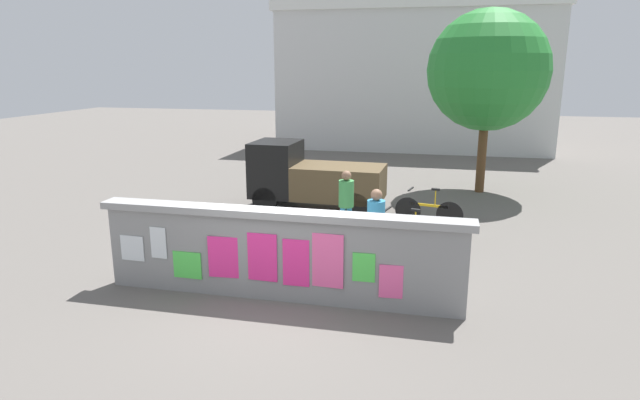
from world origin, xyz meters
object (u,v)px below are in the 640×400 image
(bicycle_far, at_px, (428,211))
(person_bystander, at_px, (376,222))
(person_walking, at_px, (346,199))
(tree_roadside, at_px, (488,71))
(auto_rickshaw_truck, at_px, (311,177))
(bicycle_near, at_px, (408,235))
(motorcycle, at_px, (241,234))

(bicycle_far, relative_size, person_bystander, 1.04)
(bicycle_far, distance_m, person_walking, 2.52)
(tree_roadside, bearing_deg, person_bystander, -107.65)
(bicycle_far, bearing_deg, auto_rickshaw_truck, 164.87)
(person_bystander, height_order, tree_roadside, tree_roadside)
(bicycle_near, bearing_deg, motorcycle, -162.60)
(bicycle_near, height_order, tree_roadside, tree_roadside)
(tree_roadside, bearing_deg, motorcycle, -125.59)
(tree_roadside, bearing_deg, bicycle_near, -106.44)
(person_walking, height_order, person_bystander, same)
(person_bystander, bearing_deg, bicycle_far, 74.76)
(auto_rickshaw_truck, distance_m, tree_roadside, 6.37)
(auto_rickshaw_truck, height_order, person_bystander, auto_rickshaw_truck)
(person_walking, height_order, tree_roadside, tree_roadside)
(person_bystander, xyz_separation_m, tree_roadside, (2.37, 7.45, 2.74))
(motorcycle, height_order, bicycle_far, bicycle_far)
(auto_rickshaw_truck, height_order, bicycle_near, auto_rickshaw_truck)
(bicycle_far, distance_m, person_bystander, 3.51)
(auto_rickshaw_truck, relative_size, person_walking, 2.25)
(person_walking, xyz_separation_m, tree_roadside, (3.24, 5.79, 2.74))
(bicycle_near, xyz_separation_m, bicycle_far, (0.37, 2.08, 0.00))
(bicycle_far, height_order, person_bystander, person_bystander)
(motorcycle, height_order, bicycle_near, bicycle_near)
(bicycle_near, distance_m, bicycle_far, 2.11)
(bicycle_near, bearing_deg, tree_roadside, 73.56)
(person_walking, bearing_deg, person_bystander, -62.29)
(bicycle_near, height_order, person_bystander, person_bystander)
(person_walking, bearing_deg, bicycle_far, 43.18)
(motorcycle, distance_m, person_bystander, 2.87)
(person_bystander, bearing_deg, motorcycle, 175.85)
(auto_rickshaw_truck, height_order, tree_roadside, tree_roadside)
(auto_rickshaw_truck, height_order, bicycle_far, auto_rickshaw_truck)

